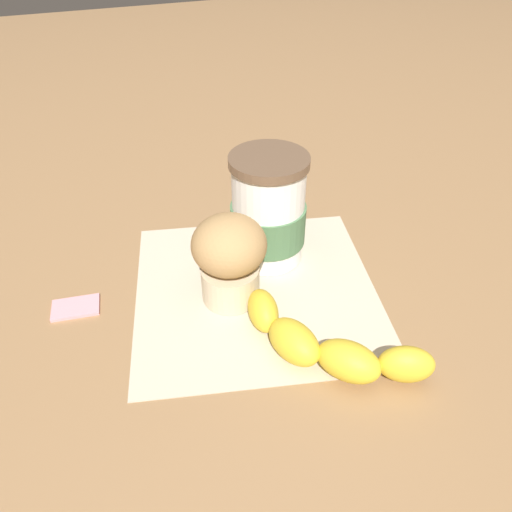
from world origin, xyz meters
The scene contains 6 objects.
ground_plane centered at (0.00, 0.00, 0.00)m, with size 3.00×3.00×0.00m, color #936D47.
paper_napkin centered at (0.00, 0.00, 0.00)m, with size 0.27×0.27×0.00m, color beige.
coffee_cup centered at (-0.06, 0.04, 0.06)m, with size 0.09×0.09×0.13m.
muffin centered at (0.00, -0.03, 0.06)m, with size 0.08×0.08×0.10m.
banana centered at (0.12, 0.03, 0.02)m, with size 0.16×0.14×0.04m.
sugar_packet centered at (-0.04, -0.19, 0.00)m, with size 0.05×0.03×0.01m, color pink.
Camera 1 is at (0.39, -0.15, 0.38)m, focal length 35.00 mm.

